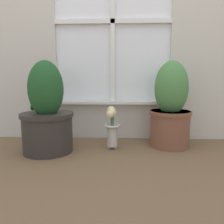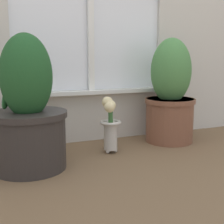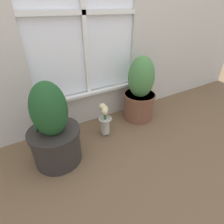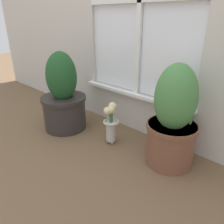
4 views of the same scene
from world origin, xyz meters
name	(u,v)px [view 2 (image 2 of 4)]	position (x,y,z in m)	size (l,w,h in m)	color
ground_plane	(125,164)	(0.00, 0.00, 0.00)	(10.00, 10.00, 0.00)	brown
potted_plant_left	(28,115)	(-0.44, 0.12, 0.26)	(0.36, 0.36, 0.64)	#2D2826
potted_plant_right	(170,96)	(0.44, 0.29, 0.29)	(0.31, 0.31, 0.64)	brown
flower_vase	(110,123)	(0.01, 0.21, 0.17)	(0.12, 0.12, 0.31)	#BCB7AD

